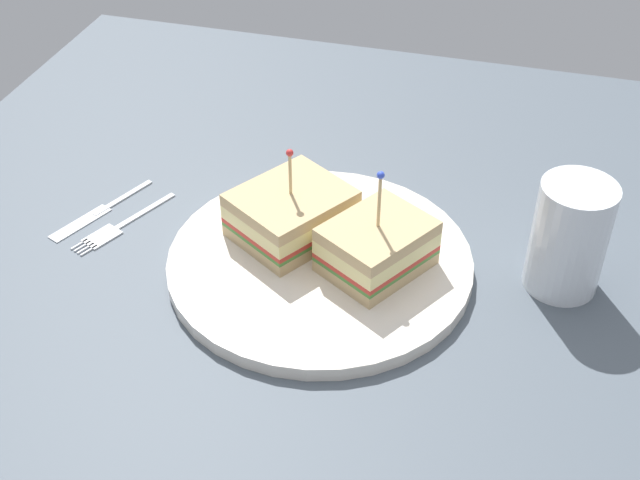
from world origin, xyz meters
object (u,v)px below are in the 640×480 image
at_px(sandwich_half_front, 291,213).
at_px(sandwich_half_back, 378,244).
at_px(fork, 115,228).
at_px(knife, 97,213).
at_px(drink_glass, 568,243).
at_px(plate, 320,262).

distance_m(sandwich_half_front, sandwich_half_back, 0.09).
xyz_separation_m(fork, knife, (-0.02, -0.03, 0.00)).
xyz_separation_m(drink_glass, knife, (0.02, -0.47, -0.05)).
bearing_deg(plate, knife, -94.61).
xyz_separation_m(plate, knife, (-0.02, -0.24, -0.01)).
relative_size(sandwich_half_back, fork, 0.98).
xyz_separation_m(plate, sandwich_half_back, (-0.00, 0.05, 0.03)).
xyz_separation_m(drink_glass, fork, (0.04, -0.44, -0.05)).
bearing_deg(sandwich_half_back, plate, -86.21).
distance_m(plate, drink_glass, 0.23).
bearing_deg(drink_glass, sandwich_half_front, -87.32).
xyz_separation_m(plate, fork, (-0.00, -0.21, -0.01)).
distance_m(sandwich_half_back, knife, 0.30).
bearing_deg(knife, fork, 57.44).
relative_size(sandwich_half_front, drink_glass, 1.22).
bearing_deg(sandwich_half_front, knife, -87.95).
height_order(sandwich_half_back, fork, sandwich_half_back).
bearing_deg(drink_glass, sandwich_half_back, -77.92).
distance_m(sandwich_half_back, drink_glass, 0.17).
bearing_deg(sandwich_half_front, plate, 53.15).
distance_m(plate, knife, 0.25).
xyz_separation_m(plate, drink_glass, (-0.04, 0.22, 0.04)).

